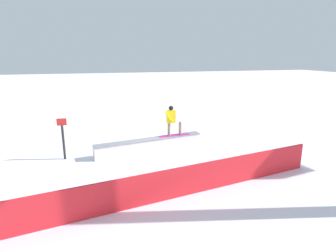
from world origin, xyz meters
TOP-DOWN VIEW (x-y plane):
  - ground_plane at (0.00, 0.00)m, footprint 120.00×120.00m
  - grind_box at (0.00, 0.00)m, footprint 5.30×1.43m
  - snowboarder at (-1.15, -0.22)m, footprint 1.55×0.46m
  - safety_fence at (0.00, 4.58)m, footprint 10.96×2.02m
  - trail_marker at (3.84, -0.00)m, footprint 0.40×0.10m

SIDE VIEW (x-z plane):
  - ground_plane at x=0.00m, z-range 0.00..0.00m
  - grind_box at x=0.00m, z-range -0.03..0.59m
  - safety_fence at x=0.00m, z-range 0.00..1.02m
  - trail_marker at x=3.84m, z-range 0.07..1.90m
  - snowboarder at x=-1.15m, z-range 0.69..2.18m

